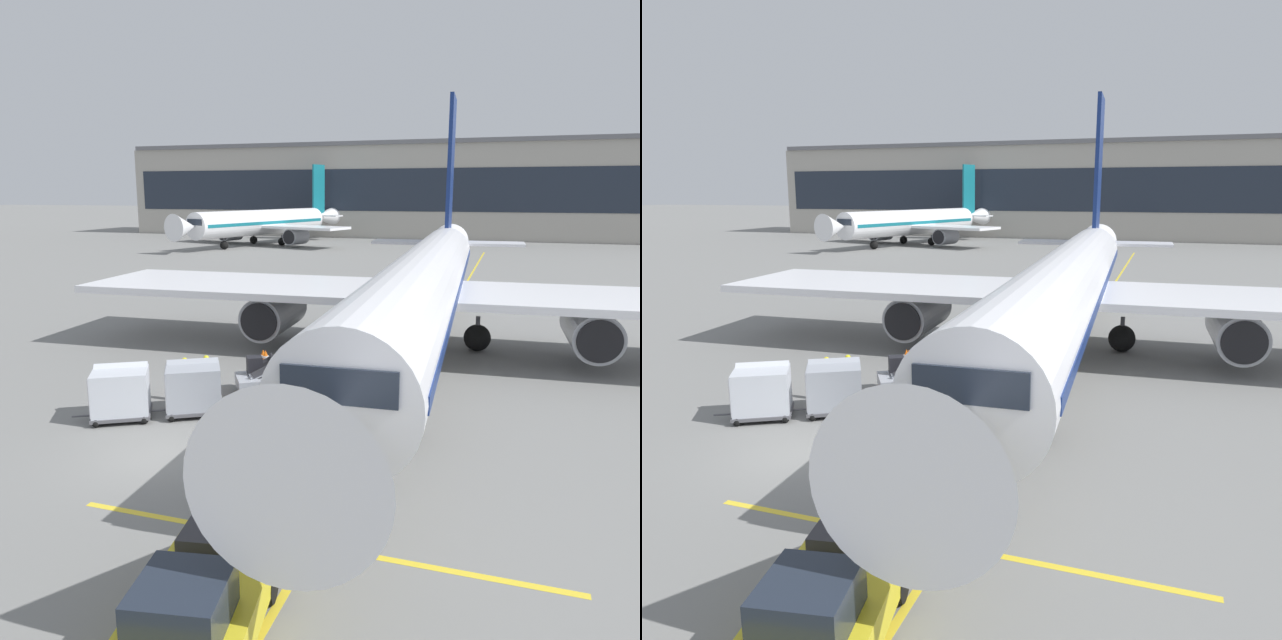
{
  "view_description": "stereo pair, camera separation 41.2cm",
  "coord_description": "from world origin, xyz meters",
  "views": [
    {
      "loc": [
        9.93,
        -15.01,
        7.91
      ],
      "look_at": [
        2.57,
        7.79,
        2.84
      ],
      "focal_mm": 34.0,
      "sensor_mm": 36.0,
      "label": 1
    },
    {
      "loc": [
        10.33,
        -14.88,
        7.91
      ],
      "look_at": [
        2.57,
        7.79,
        2.84
      ],
      "focal_mm": 34.0,
      "sensor_mm": 36.0,
      "label": 2
    }
  ],
  "objects": [
    {
      "name": "safety_cone_wingtip",
      "position": [
        -1.01,
        10.23,
        0.35
      ],
      "size": [
        0.63,
        0.63,
        0.71
      ],
      "color": "black",
      "rests_on": "ground"
    },
    {
      "name": "safety_cone_nose_mark",
      "position": [
        -0.78,
        9.96,
        0.37
      ],
      "size": [
        0.68,
        0.68,
        0.77
      ],
      "color": "black",
      "rests_on": "ground"
    },
    {
      "name": "terminal_building",
      "position": [
        -2.88,
        96.81,
        8.15
      ],
      "size": [
        116.09,
        17.36,
        16.41
      ],
      "color": "#A8A399",
      "rests_on": "ground"
    },
    {
      "name": "ground_crew_marshaller",
      "position": [
        -0.63,
        4.35,
        1.0
      ],
      "size": [
        0.4,
        0.5,
        1.74
      ],
      "color": "#514C42",
      "rests_on": "ground"
    },
    {
      "name": "baggage_cart_lead",
      "position": [
        -0.87,
        3.51,
        1.0
      ],
      "size": [
        2.76,
        2.38,
        1.91
      ],
      "color": "#515156",
      "rests_on": "ground"
    },
    {
      "name": "ground_crew_by_carts",
      "position": [
        1.77,
        6.18,
        1.0
      ],
      "size": [
        0.56,
        0.3,
        1.74
      ],
      "color": "#514C42",
      "rests_on": "ground"
    },
    {
      "name": "ground_crew_by_loader",
      "position": [
        -1.8,
        4.55,
        1.0
      ],
      "size": [
        0.57,
        0.25,
        1.74
      ],
      "color": "#333847",
      "rests_on": "ground"
    },
    {
      "name": "parked_airplane",
      "position": [
        5.77,
        14.79,
        3.47
      ],
      "size": [
        35.35,
        44.65,
        14.87
      ],
      "color": "white",
      "rests_on": "ground"
    },
    {
      "name": "apron_guidance_line_lead_in",
      "position": [
        5.95,
        13.92,
        0.0
      ],
      "size": [
        0.2,
        110.0,
        0.01
      ],
      "color": "yellow",
      "rests_on": "ground"
    },
    {
      "name": "pushback_tug",
      "position": [
        5.07,
        -6.85,
        0.83
      ],
      "size": [
        2.84,
        4.7,
        1.83
      ],
      "color": "gold",
      "rests_on": "ground"
    },
    {
      "name": "ground_crew_wingwalker",
      "position": [
        -1.18,
        5.09,
        1.0
      ],
      "size": [
        0.27,
        0.57,
        1.74
      ],
      "color": "#514C42",
      "rests_on": "ground"
    },
    {
      "name": "baggage_cart_second",
      "position": [
        -3.06,
        2.25,
        1.0
      ],
      "size": [
        2.76,
        2.38,
        1.91
      ],
      "color": "#515156",
      "rests_on": "ground"
    },
    {
      "name": "ground_plane",
      "position": [
        0.0,
        0.0,
        0.0
      ],
      "size": [
        600.0,
        600.0,
        0.0
      ],
      "primitive_type": "plane",
      "color": "slate"
    },
    {
      "name": "safety_cone_engine_keepout",
      "position": [
        0.05,
        11.62,
        0.33
      ],
      "size": [
        0.59,
        0.59,
        0.67
      ],
      "color": "black",
      "rests_on": "ground"
    },
    {
      "name": "distant_airplane",
      "position": [
        -26.59,
        70.61,
        3.36
      ],
      "size": [
        27.96,
        36.53,
        12.43
      ],
      "color": "white",
      "rests_on": "ground"
    },
    {
      "name": "apron_guidance_line_stop_bar",
      "position": [
        5.81,
        -3.21,
        0.0
      ],
      "size": [
        12.0,
        0.2,
        0.01
      ],
      "color": "yellow",
      "rests_on": "ground"
    },
    {
      "name": "belt_loader",
      "position": [
        1.38,
        6.91,
        0.87
      ],
      "size": [
        5.15,
        3.88,
        3.02
      ],
      "color": "#A3A8B2",
      "rests_on": "ground"
    }
  ]
}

